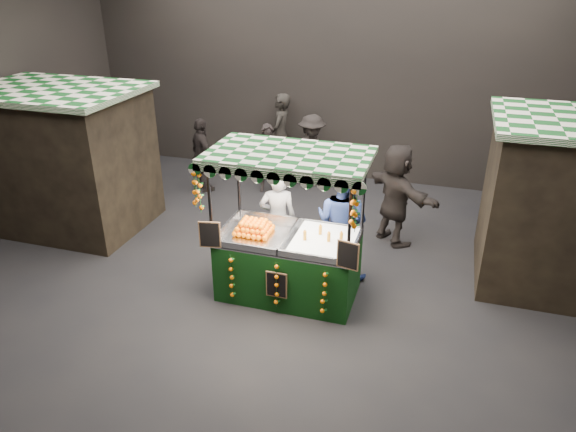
% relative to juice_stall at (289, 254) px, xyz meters
% --- Properties ---
extents(ground, '(12.00, 12.00, 0.00)m').
position_rel_juice_stall_xyz_m(ground, '(-0.29, 0.15, -0.70)').
color(ground, black).
rests_on(ground, ground).
extents(market_hall, '(12.10, 10.10, 5.05)m').
position_rel_juice_stall_xyz_m(market_hall, '(-0.29, 0.15, 2.68)').
color(market_hall, black).
rests_on(market_hall, ground).
extents(neighbour_stall_left, '(3.00, 2.20, 2.60)m').
position_rel_juice_stall_xyz_m(neighbour_stall_left, '(-4.69, 1.15, 0.61)').
color(neighbour_stall_left, black).
rests_on(neighbour_stall_left, ground).
extents(juice_stall, '(2.32, 1.37, 2.25)m').
position_rel_juice_stall_xyz_m(juice_stall, '(0.00, 0.00, 0.00)').
color(juice_stall, black).
rests_on(juice_stall, ground).
extents(vendor_grey, '(0.69, 0.56, 1.64)m').
position_rel_juice_stall_xyz_m(vendor_grey, '(-0.44, 0.84, 0.12)').
color(vendor_grey, gray).
rests_on(vendor_grey, ground).
extents(vendor_blue, '(1.06, 0.93, 1.84)m').
position_rel_juice_stall_xyz_m(vendor_blue, '(0.62, 0.82, 0.22)').
color(vendor_blue, navy).
rests_on(vendor_blue, ground).
extents(shopper_0, '(0.62, 0.47, 1.51)m').
position_rel_juice_stall_xyz_m(shopper_0, '(-1.62, 3.75, 0.05)').
color(shopper_0, black).
rests_on(shopper_0, ground).
extents(shopper_1, '(0.78, 0.63, 1.51)m').
position_rel_juice_stall_xyz_m(shopper_1, '(3.60, 2.46, 0.05)').
color(shopper_1, black).
rests_on(shopper_1, ground).
extents(shopper_2, '(0.96, 0.94, 1.61)m').
position_rel_juice_stall_xyz_m(shopper_2, '(-2.99, 3.38, 0.11)').
color(shopper_2, black).
rests_on(shopper_2, ground).
extents(shopper_3, '(1.06, 1.22, 1.64)m').
position_rel_juice_stall_xyz_m(shopper_3, '(-0.80, 4.29, 0.12)').
color(shopper_3, black).
rests_on(shopper_3, ground).
extents(shopper_4, '(0.93, 0.93, 1.63)m').
position_rel_juice_stall_xyz_m(shopper_4, '(-4.79, 2.43, 0.12)').
color(shopper_4, '#292321').
rests_on(shopper_4, ground).
extents(shopper_5, '(1.60, 1.56, 1.83)m').
position_rel_juice_stall_xyz_m(shopper_5, '(1.28, 2.20, 0.21)').
color(shopper_5, '#2E2825').
rests_on(shopper_5, ground).
extents(shopper_6, '(0.49, 0.72, 1.94)m').
position_rel_juice_stall_xyz_m(shopper_6, '(-1.67, 4.75, 0.27)').
color(shopper_6, '#282421').
rests_on(shopper_6, ground).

